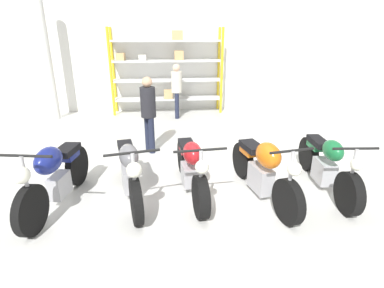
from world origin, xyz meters
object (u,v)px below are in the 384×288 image
at_px(motorcycle_blue, 55,174).
at_px(motorcycle_green, 327,164).
at_px(motorcycle_grey, 129,170).
at_px(person_near_rack, 148,109).
at_px(shelving_rack, 166,68).
at_px(motorcycle_red, 191,167).
at_px(motorcycle_orange, 263,169).
at_px(person_browsing, 177,87).

height_order(motorcycle_blue, motorcycle_green, motorcycle_blue).
bearing_deg(motorcycle_grey, person_near_rack, 161.10).
height_order(motorcycle_blue, motorcycle_grey, motorcycle_blue).
bearing_deg(shelving_rack, motorcycle_red, -87.34).
relative_size(motorcycle_orange, person_browsing, 1.29).
bearing_deg(motorcycle_grey, shelving_rack, 160.86).
bearing_deg(motorcycle_blue, motorcycle_green, 101.61).
distance_m(motorcycle_grey, motorcycle_red, 0.98).
height_order(motorcycle_blue, motorcycle_orange, motorcycle_blue).
height_order(shelving_rack, motorcycle_green, shelving_rack).
distance_m(motorcycle_orange, motorcycle_green, 1.15).
height_order(motorcycle_grey, person_browsing, person_browsing).
height_order(motorcycle_red, person_near_rack, person_near_rack).
relative_size(motorcycle_green, person_browsing, 1.32).
relative_size(shelving_rack, motorcycle_orange, 1.67).
bearing_deg(motorcycle_red, person_near_rack, -163.95).
bearing_deg(motorcycle_orange, person_browsing, -177.25).
xyz_separation_m(person_browsing, person_near_rack, (-0.75, -2.77, 0.01)).
bearing_deg(shelving_rack, person_near_rack, -97.65).
distance_m(motorcycle_grey, motorcycle_orange, 2.09).
height_order(shelving_rack, motorcycle_orange, shelving_rack).
distance_m(shelving_rack, motorcycle_orange, 5.90).
bearing_deg(person_browsing, motorcycle_grey, 80.96).
relative_size(motorcycle_grey, motorcycle_red, 1.00).
xyz_separation_m(shelving_rack, person_browsing, (0.28, -0.74, -0.47)).
xyz_separation_m(shelving_rack, motorcycle_red, (0.25, -5.39, -0.98)).
distance_m(motorcycle_orange, person_near_rack, 2.86).
xyz_separation_m(motorcycle_blue, person_browsing, (2.07, 4.88, 0.43)).
distance_m(motorcycle_red, person_browsing, 4.68).
height_order(motorcycle_grey, person_near_rack, person_near_rack).
relative_size(shelving_rack, motorcycle_blue, 1.73).
relative_size(motorcycle_blue, person_browsing, 1.25).
xyz_separation_m(motorcycle_red, motorcycle_orange, (1.10, -0.27, 0.04)).
relative_size(motorcycle_grey, motorcycle_green, 0.98).
relative_size(shelving_rack, person_near_rack, 2.15).
distance_m(motorcycle_red, motorcycle_green, 2.25).
bearing_deg(motorcycle_green, motorcycle_orange, -77.08).
xyz_separation_m(shelving_rack, motorcycle_grey, (-0.72, -5.48, -0.95)).
height_order(motorcycle_grey, motorcycle_red, motorcycle_grey).
distance_m(motorcycle_blue, person_near_rack, 2.52).
height_order(shelving_rack, motorcycle_grey, shelving_rack).
bearing_deg(person_near_rack, motorcycle_green, 117.15).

